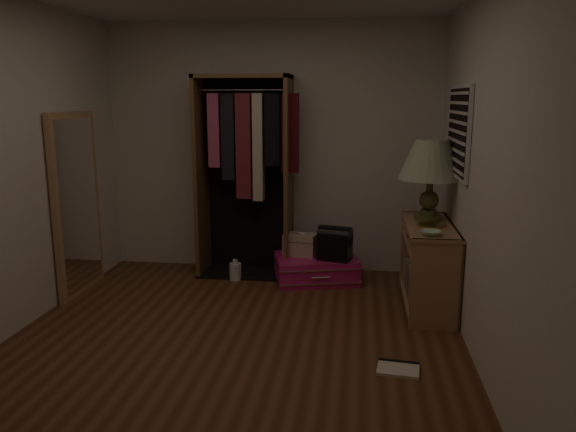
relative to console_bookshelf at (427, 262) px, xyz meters
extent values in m
plane|color=#512E17|center=(-1.54, -1.04, -0.39)|extent=(4.00, 4.00, 0.00)
cube|color=beige|center=(-1.54, 0.96, 0.91)|extent=(3.50, 0.02, 2.60)
cube|color=beige|center=(-1.54, -3.04, 0.91)|extent=(3.50, 0.02, 2.60)
cube|color=beige|center=(0.21, -1.04, 0.91)|extent=(0.02, 4.00, 2.60)
cube|color=beige|center=(-3.29, -1.04, 0.91)|extent=(0.02, 4.00, 2.60)
cube|color=silver|center=(0.19, -0.04, 1.16)|extent=(0.03, 0.96, 0.76)
cube|color=black|center=(0.19, -0.04, 1.16)|extent=(0.03, 0.90, 0.70)
cube|color=silver|center=(0.18, -0.04, 0.84)|extent=(0.01, 0.88, 0.02)
cube|color=silver|center=(0.18, -0.04, 0.92)|extent=(0.01, 0.88, 0.02)
cube|color=silver|center=(0.18, -0.04, 1.00)|extent=(0.01, 0.88, 0.02)
cube|color=silver|center=(0.18, -0.04, 1.08)|extent=(0.01, 0.88, 0.02)
cube|color=silver|center=(0.18, -0.04, 1.16)|extent=(0.01, 0.88, 0.02)
cube|color=silver|center=(0.18, -0.04, 1.23)|extent=(0.01, 0.88, 0.02)
cube|color=silver|center=(0.18, -0.04, 1.31)|extent=(0.01, 0.88, 0.02)
cube|color=silver|center=(0.18, -0.04, 1.39)|extent=(0.01, 0.88, 0.02)
cube|color=silver|center=(0.18, -0.04, 1.47)|extent=(0.01, 0.88, 0.02)
cube|color=#9E714C|center=(0.00, -0.58, -0.02)|extent=(0.40, 0.03, 0.75)
cube|color=#9E714C|center=(0.00, 0.49, -0.02)|extent=(0.40, 0.03, 0.75)
cube|color=#9E714C|center=(0.00, -0.04, -0.33)|extent=(0.40, 1.04, 0.03)
cube|color=#9E714C|center=(0.00, -0.04, 0.18)|extent=(0.40, 1.04, 0.03)
cube|color=#9E714C|center=(0.00, -0.04, 0.34)|extent=(0.42, 1.12, 0.03)
cube|color=brown|center=(0.19, -0.04, -0.02)|extent=(0.02, 1.10, 0.75)
cube|color=#9E714C|center=(-0.01, 0.29, 0.25)|extent=(0.36, 0.38, 0.13)
cube|color=gray|center=(-0.08, -0.51, -0.20)|extent=(0.17, 0.04, 0.24)
cube|color=#4C3833|center=(-0.08, -0.45, -0.19)|extent=(0.17, 0.05, 0.25)
cube|color=#B7AD99|center=(-0.08, -0.41, -0.20)|extent=(0.18, 0.03, 0.23)
cube|color=brown|center=(-0.08, -0.36, -0.21)|extent=(0.18, 0.04, 0.23)
cube|color=#3F4C59|center=(-0.09, -0.31, -0.18)|extent=(0.15, 0.04, 0.28)
cube|color=gray|center=(-0.09, -0.25, -0.21)|extent=(0.16, 0.04, 0.22)
cube|color=#59594C|center=(-0.08, -0.21, -0.20)|extent=(0.18, 0.03, 0.23)
cube|color=#B2724C|center=(-0.07, -0.17, -0.16)|extent=(0.19, 0.03, 0.32)
cube|color=beige|center=(-0.06, -0.13, -0.16)|extent=(0.22, 0.03, 0.32)
cube|color=#332D38|center=(-0.08, -0.08, -0.20)|extent=(0.18, 0.04, 0.24)
cube|color=gray|center=(-0.07, -0.03, -0.17)|extent=(0.19, 0.04, 0.30)
cube|color=#4C3833|center=(-0.06, 0.02, -0.18)|extent=(0.22, 0.04, 0.28)
cube|color=#B7AD99|center=(-0.06, 0.07, -0.16)|extent=(0.22, 0.04, 0.31)
cube|color=brown|center=(-0.07, 0.11, -0.18)|extent=(0.20, 0.03, 0.29)
cube|color=#3F4C59|center=(-0.06, 0.16, -0.20)|extent=(0.21, 0.05, 0.25)
cube|color=gray|center=(-0.06, 0.21, -0.18)|extent=(0.22, 0.04, 0.29)
cube|color=#59594C|center=(-0.08, 0.26, -0.18)|extent=(0.18, 0.05, 0.27)
cube|color=#B2724C|center=(-0.08, 0.30, -0.17)|extent=(0.17, 0.03, 0.31)
cube|color=beige|center=(-0.08, 0.34, -0.19)|extent=(0.16, 0.03, 0.25)
cube|color=brown|center=(-2.24, 0.70, 0.63)|extent=(0.04, 0.50, 2.05)
cube|color=brown|center=(-1.33, 0.70, 0.63)|extent=(0.04, 0.50, 2.05)
cube|color=brown|center=(-1.79, 0.70, 1.64)|extent=(0.95, 0.50, 0.04)
cube|color=black|center=(-1.79, 0.93, 0.63)|extent=(0.95, 0.02, 2.05)
cube|color=black|center=(-1.79, 0.70, -0.38)|extent=(0.95, 0.50, 0.02)
cylinder|color=silver|center=(-1.79, 0.70, 1.51)|extent=(0.87, 0.02, 0.02)
cube|color=#BF4C72|center=(-2.08, 0.68, 1.11)|extent=(0.12, 0.12, 0.74)
cube|color=black|center=(-1.94, 0.68, 1.04)|extent=(0.13, 0.11, 0.87)
cube|color=maroon|center=(-1.78, 0.68, 0.95)|extent=(0.15, 0.16, 1.05)
cube|color=beige|center=(-1.63, 0.68, 0.94)|extent=(0.10, 0.16, 1.07)
cube|color=black|center=(-1.49, 0.68, 1.12)|extent=(0.15, 0.14, 0.72)
cube|color=#590F19|center=(-1.31, 0.68, 1.09)|extent=(0.16, 0.15, 0.78)
cube|color=tan|center=(-3.24, -0.04, 0.46)|extent=(0.05, 0.80, 1.70)
cube|color=white|center=(-3.21, -0.04, 0.46)|extent=(0.01, 0.68, 1.58)
cube|color=#CF196D|center=(-1.03, 0.55, -0.27)|extent=(0.91, 0.75, 0.25)
cube|color=silver|center=(-1.03, 0.55, -0.34)|extent=(0.94, 0.78, 0.01)
cube|color=silver|center=(-1.03, 0.55, -0.20)|extent=(0.94, 0.78, 0.01)
cylinder|color=silver|center=(-0.96, 0.26, -0.27)|extent=(0.18, 0.07, 0.02)
cube|color=tan|center=(-1.20, 0.59, -0.03)|extent=(0.35, 0.27, 0.22)
cube|color=brown|center=(-1.20, 0.59, 0.01)|extent=(0.36, 0.28, 0.01)
cylinder|color=silver|center=(-1.20, 0.59, 0.09)|extent=(0.09, 0.03, 0.01)
cube|color=black|center=(-0.84, 0.47, -0.02)|extent=(0.36, 0.28, 0.24)
cylinder|color=black|center=(-0.84, 0.47, 0.10)|extent=(0.36, 0.28, 0.20)
cylinder|color=#474C25|center=(0.00, 0.15, 0.38)|extent=(0.25, 0.25, 0.04)
cylinder|color=#474C25|center=(0.00, 0.15, 0.42)|extent=(0.14, 0.14, 0.05)
sphere|color=#474C25|center=(0.00, 0.15, 0.53)|extent=(0.18, 0.18, 0.17)
cylinder|color=#474C25|center=(0.00, 0.15, 0.67)|extent=(0.06, 0.06, 0.10)
cone|color=beige|center=(0.00, 0.15, 0.90)|extent=(0.58, 0.58, 0.35)
cone|color=white|center=(0.00, 0.15, 0.90)|extent=(0.52, 0.52, 0.33)
cylinder|color=#A98D41|center=(0.00, -0.11, 0.36)|extent=(0.30, 0.30, 0.01)
imported|color=#B2D6B6|center=(-0.05, -0.46, 0.38)|extent=(0.18, 0.18, 0.04)
cylinder|color=silver|center=(-1.85, 0.47, -0.31)|extent=(0.14, 0.14, 0.17)
cylinder|color=silver|center=(-1.85, 0.47, -0.20)|extent=(0.06, 0.06, 0.04)
cube|color=beige|center=(-0.32, -1.31, -0.38)|extent=(0.30, 0.26, 0.02)
cube|color=black|center=(-0.31, -1.22, -0.38)|extent=(0.28, 0.07, 0.03)
camera|label=1|loc=(-0.62, -4.91, 1.43)|focal=35.00mm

